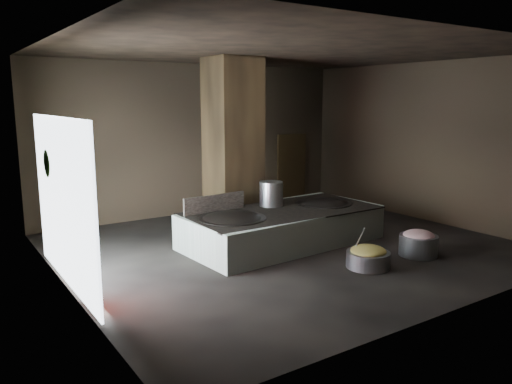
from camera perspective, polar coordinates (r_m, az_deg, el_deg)
floor at (r=12.01m, az=3.41°, el=-6.43°), size 10.00×9.00×0.10m
ceiling at (r=11.54m, az=3.67°, el=15.99°), size 10.00×9.00×0.10m
back_wall at (r=15.40m, az=-6.82°, el=5.98°), size 10.00×0.10×4.50m
front_wall at (r=8.42m, az=22.63°, el=1.58°), size 10.00×0.10×4.50m
left_wall at (r=9.41m, az=-21.77°, el=2.49°), size 0.10×9.00×4.50m
right_wall at (r=15.14m, az=19.00°, el=5.41°), size 0.10×9.00×4.50m
pillar at (r=12.95m, az=-2.65°, el=5.20°), size 1.20×1.20×4.50m
hearth_platform at (r=12.12m, az=3.05°, el=-3.97°), size 4.90×2.56×0.83m
platform_cap at (r=12.03m, az=3.06°, el=-2.13°), size 4.66×2.24×0.03m
wok_left at (r=11.22m, az=-2.74°, el=-3.40°), size 1.50×1.50×0.41m
wok_left_rim at (r=11.20m, az=-2.74°, el=-3.05°), size 1.53×1.53×0.05m
wok_right at (r=12.92m, az=7.73°, el=-1.63°), size 1.40×1.40×0.39m
wok_right_rim at (r=12.90m, az=7.74°, el=-1.32°), size 1.43×1.43×0.05m
stock_pot at (r=12.43m, az=1.74°, el=-0.23°), size 0.58×0.58×0.62m
splash_guard at (r=11.83m, az=-4.75°, el=-1.30°), size 1.66×0.16×0.41m
cook at (r=13.83m, az=-0.23°, el=-0.12°), size 0.77×0.67×1.79m
veg_basin at (r=10.73m, az=12.68°, el=-7.53°), size 1.19×1.19×0.33m
veg_fill at (r=10.67m, az=12.72°, el=-6.60°), size 0.74×0.74×0.23m
ladle at (r=10.61m, az=11.61°, el=-5.53°), size 0.04×0.36×0.64m
meat_basin at (r=11.80m, az=18.05°, el=-5.81°), size 0.98×0.98×0.46m
meat_fill at (r=11.75m, az=18.11°, el=-4.79°), size 0.70×0.70×0.27m
doorway_near at (r=16.02m, az=-2.74°, el=2.07°), size 1.18×0.08×2.38m
doorway_near_glow at (r=15.95m, az=-2.31°, el=1.85°), size 0.88×0.04×2.08m
doorway_far at (r=17.37m, az=4.06°, el=2.71°), size 1.18×0.08×2.38m
doorway_far_glow at (r=17.42m, az=3.28°, el=2.58°), size 0.77×0.04×1.83m
left_opening at (r=9.73m, az=-21.19°, el=-1.12°), size 0.04×4.20×3.10m
pavilion_sliver at (r=8.70m, az=-18.49°, el=-7.38°), size 0.05×0.90×1.70m
tree_silhouette at (r=10.72m, az=-22.19°, el=3.08°), size 0.28×1.10×1.10m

